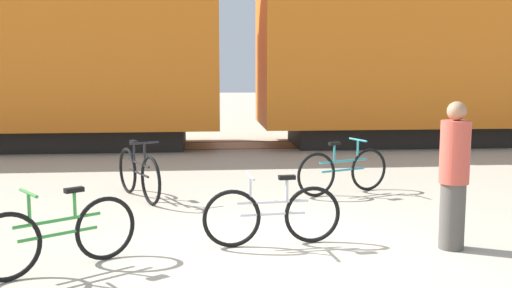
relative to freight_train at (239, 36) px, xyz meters
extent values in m
plane|color=#B2A893|center=(0.00, -9.25, -2.89)|extent=(80.00, 80.00, 0.00)
cube|color=black|center=(-6.16, 0.00, -2.62)|extent=(9.39, 2.33, 0.55)
cube|color=black|center=(6.16, 0.00, -2.62)|extent=(9.39, 2.33, 0.55)
cube|color=orange|center=(6.16, 0.00, -0.59)|extent=(11.18, 3.10, 3.50)
cube|color=#4C4238|center=(0.00, -0.72, -2.88)|extent=(35.50, 0.07, 0.01)
cube|color=#4C4238|center=(0.00, 0.72, -2.88)|extent=(35.50, 0.07, 0.01)
torus|color=black|center=(1.83, -5.97, -2.53)|extent=(0.69, 0.32, 0.73)
torus|color=black|center=(0.85, -6.38, -2.53)|extent=(0.69, 0.32, 0.73)
cylinder|color=teal|center=(1.34, -6.18, -2.34)|extent=(0.88, 0.39, 0.04)
cylinder|color=teal|center=(1.34, -6.18, -2.49)|extent=(0.80, 0.36, 0.04)
cylinder|color=teal|center=(1.17, -6.25, -2.19)|extent=(0.04, 0.04, 0.30)
cube|color=black|center=(1.17, -6.25, -2.04)|extent=(0.22, 0.15, 0.05)
cylinder|color=teal|center=(1.61, -6.06, -2.17)|extent=(0.04, 0.04, 0.34)
cylinder|color=teal|center=(1.61, -6.06, -2.00)|extent=(0.21, 0.44, 0.03)
torus|color=black|center=(-2.91, -9.91, -2.54)|extent=(0.61, 0.45, 0.71)
torus|color=black|center=(-2.05, -9.30, -2.54)|extent=(0.61, 0.45, 0.71)
cylinder|color=#338C38|center=(-2.48, -9.61, -2.36)|extent=(0.78, 0.57, 0.04)
cylinder|color=#338C38|center=(-2.48, -9.61, -2.50)|extent=(0.71, 0.52, 0.04)
cylinder|color=#338C38|center=(-2.33, -9.50, -2.21)|extent=(0.04, 0.04, 0.30)
cube|color=black|center=(-2.33, -9.50, -2.06)|extent=(0.21, 0.18, 0.05)
cylinder|color=#338C38|center=(-2.71, -9.78, -2.19)|extent=(0.04, 0.04, 0.33)
cylinder|color=#338C38|center=(-2.71, -9.78, -2.03)|extent=(0.29, 0.39, 0.03)
torus|color=black|center=(-1.77, -6.73, -2.51)|extent=(0.38, 0.71, 0.76)
torus|color=black|center=(-2.24, -5.79, -2.51)|extent=(0.38, 0.71, 0.76)
cylinder|color=black|center=(-2.01, -6.26, -2.31)|extent=(0.44, 0.84, 0.04)
cylinder|color=black|center=(-2.01, -6.26, -2.47)|extent=(0.40, 0.77, 0.04)
cylinder|color=black|center=(-2.09, -6.10, -2.15)|extent=(0.04, 0.04, 0.32)
cube|color=black|center=(-2.09, -6.10, -1.99)|extent=(0.16, 0.21, 0.05)
cylinder|color=black|center=(-1.88, -6.52, -2.13)|extent=(0.04, 0.04, 0.36)
cylinder|color=black|center=(-1.88, -6.52, -1.96)|extent=(0.43, 0.23, 0.03)
torus|color=black|center=(-0.65, -8.98, -2.54)|extent=(0.69, 0.12, 0.69)
torus|color=black|center=(0.33, -8.88, -2.54)|extent=(0.69, 0.12, 0.69)
cylinder|color=silver|center=(-0.16, -8.93, -2.37)|extent=(0.86, 0.13, 0.04)
cylinder|color=silver|center=(-0.16, -8.93, -2.51)|extent=(0.78, 0.12, 0.04)
cylinder|color=silver|center=(0.01, -8.91, -2.22)|extent=(0.04, 0.04, 0.29)
cube|color=black|center=(0.01, -8.91, -2.08)|extent=(0.21, 0.10, 0.05)
cylinder|color=silver|center=(-0.43, -8.96, -2.21)|extent=(0.04, 0.04, 0.32)
cylinder|color=silver|center=(-0.43, -8.96, -2.05)|extent=(0.08, 0.46, 0.03)
cylinder|color=#514C47|center=(1.90, -9.26, -2.50)|extent=(0.29, 0.29, 0.78)
cylinder|color=#CC4C3D|center=(1.90, -9.26, -1.75)|extent=(0.34, 0.34, 0.72)
sphere|color=#A37556|center=(1.90, -9.26, -1.28)|extent=(0.22, 0.22, 0.22)
camera|label=1|loc=(-0.97, -15.80, -0.76)|focal=42.00mm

